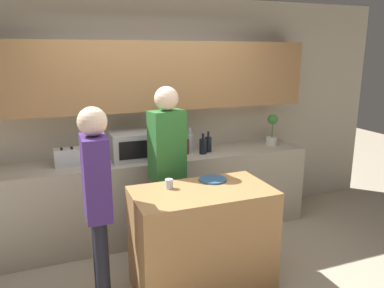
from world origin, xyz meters
name	(u,v)px	position (x,y,z in m)	size (l,w,h in m)	color
back_wall	(149,101)	(0.00, 1.66, 1.54)	(6.40, 0.40, 2.70)	beige
back_counter	(158,195)	(0.00, 1.39, 0.47)	(3.60, 0.62, 0.94)	#B7AD99
kitchen_island	(202,239)	(0.08, 0.25, 0.46)	(1.21, 0.66, 0.93)	#B27F4C
microwave	(135,146)	(-0.25, 1.38, 1.09)	(0.52, 0.39, 0.30)	#B7BABC
toaster	(67,157)	(-0.96, 1.39, 1.03)	(0.26, 0.16, 0.18)	silver
potted_plant	(272,130)	(1.51, 1.39, 1.13)	(0.14, 0.14, 0.40)	silver
bottle_0	(185,146)	(0.34, 1.38, 1.03)	(0.08, 0.08, 0.24)	maroon
bottle_1	(190,142)	(0.43, 1.46, 1.05)	(0.08, 0.08, 0.28)	silver
bottle_2	(203,146)	(0.53, 1.31, 1.03)	(0.09, 0.09, 0.24)	black
bottle_3	(208,144)	(0.63, 1.37, 1.03)	(0.08, 0.08, 0.24)	black
plate_on_island	(213,180)	(0.27, 0.44, 0.93)	(0.26, 0.26, 0.01)	#2D5684
cup_0	(169,184)	(-0.18, 0.39, 0.97)	(0.07, 0.07, 0.08)	silver
person_left	(97,194)	(-0.80, 0.26, 1.01)	(0.22, 0.34, 1.69)	black
person_center	(167,158)	(-0.04, 0.84, 1.07)	(0.37, 0.26, 1.77)	black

